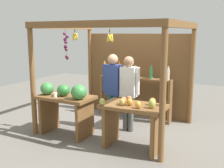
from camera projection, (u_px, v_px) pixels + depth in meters
ground_plane at (117, 128)px, 5.89m from camera, size 12.00×12.00×0.00m
market_stall at (126, 65)px, 6.03m from camera, size 2.77×2.24×2.23m
fruit_counter_left at (66, 101)px, 5.36m from camera, size 1.17×0.64×1.08m
fruit_counter_right at (134, 116)px, 4.74m from camera, size 1.11×0.64×0.95m
bottle_shelf_unit at (134, 87)px, 6.41m from camera, size 1.77×0.22×1.36m
vendor_man at (113, 85)px, 5.68m from camera, size 0.48×0.22×1.60m
vendor_woman at (128, 87)px, 5.55m from camera, size 0.48×0.21×1.57m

